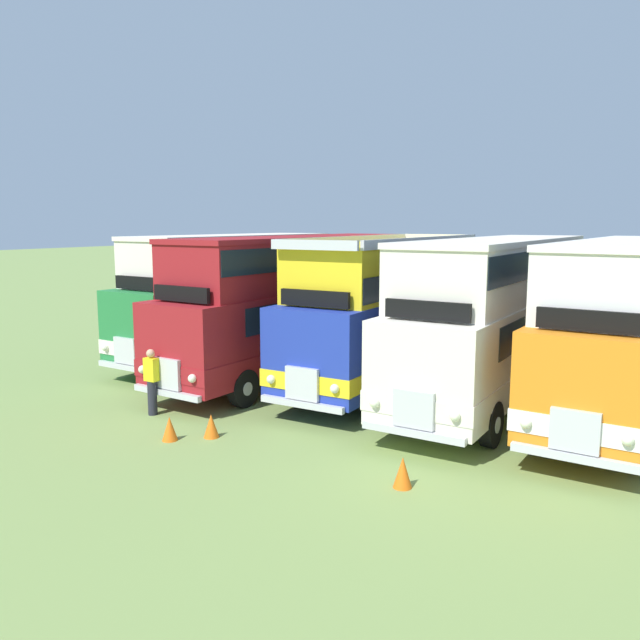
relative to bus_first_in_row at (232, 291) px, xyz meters
name	(u,v)px	position (x,y,z in m)	size (l,w,h in m)	color
ground_plane	(389,383)	(6.50, -0.41, -2.47)	(200.00, 200.00, 0.00)	#7A934C
bus_first_in_row	(232,291)	(0.00, 0.00, 0.00)	(2.79, 9.82, 4.49)	#237538
bus_second_in_row	(297,298)	(3.25, -0.67, 0.01)	(2.86, 11.48, 4.49)	maroon
bus_third_in_row	(388,308)	(6.50, -0.54, -0.11)	(2.76, 9.83, 4.52)	#1E339E
bus_fourth_in_row	(498,311)	(9.75, -0.23, 0.01)	(2.64, 11.53, 4.49)	silver
bus_fifth_in_row	(627,318)	(13.00, 0.08, 0.01)	(2.84, 11.67, 4.49)	orange
cone_near_end	(403,472)	(10.14, -7.48, -2.17)	(0.36, 0.36, 0.60)	orange
cone_mid_row	(170,429)	(4.51, -7.84, -2.19)	(0.36, 0.36, 0.56)	orange
cone_far_end	(211,426)	(5.18, -7.19, -2.19)	(0.36, 0.36, 0.55)	orange
marshal_person	(152,381)	(2.71, -6.63, -1.58)	(0.36, 0.24, 1.73)	#23232D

